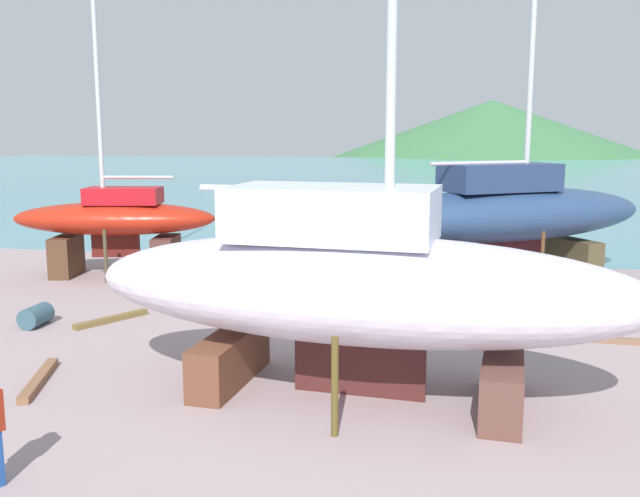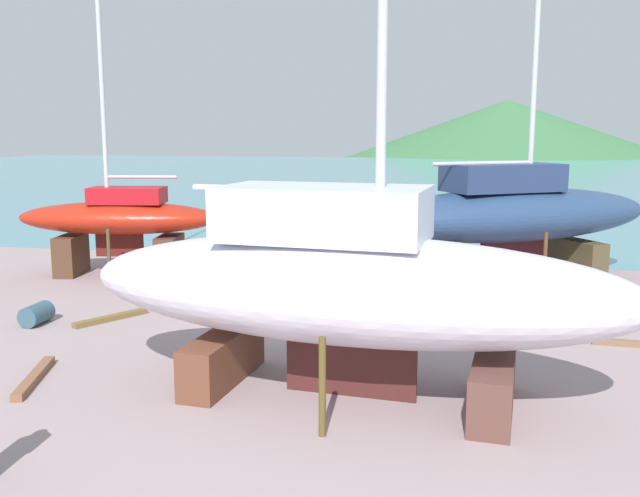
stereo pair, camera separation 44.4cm
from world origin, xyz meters
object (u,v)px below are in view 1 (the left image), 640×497
Objects in this scene: barrel_tipped_right at (204,286)px; sailboat_large_starboard at (115,221)px; sailboat_mid_port at (510,213)px; barrel_rust_far at (36,316)px; sailboat_far_slipway at (357,284)px.

sailboat_large_starboard is at bearing 144.47° from barrel_tipped_right.
sailboat_mid_port is 14.64m from barrel_rust_far.
barrel_rust_far is 0.94× the size of barrel_tipped_right.
sailboat_mid_port is 10.16m from barrel_tipped_right.
barrel_rust_far is (-12.21, -7.83, -1.99)m from sailboat_mid_port.
sailboat_mid_port is (3.56, 11.02, 0.12)m from sailboat_far_slipway.
sailboat_far_slipway is at bearing -20.24° from barrel_rust_far.
barrel_tipped_right is (4.22, -3.01, -1.42)m from sailboat_large_starboard.
sailboat_mid_port is 1.34× the size of sailboat_large_starboard.
sailboat_mid_port is at bearing 32.69° from barrel_rust_far.
sailboat_large_starboard is 5.37m from barrel_tipped_right.
barrel_rust_far is at bearing -135.53° from barrel_tipped_right.
sailboat_mid_port is 16.46× the size of barrel_rust_far.
sailboat_far_slipway is 16.12× the size of barrel_tipped_right.
sailboat_far_slipway reaches higher than barrel_tipped_right.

